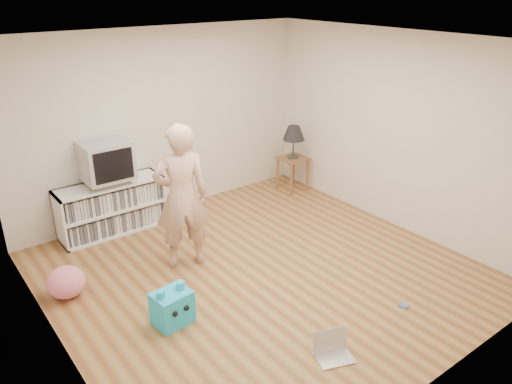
{
  "coord_description": "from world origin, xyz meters",
  "views": [
    {
      "loc": [
        -3.07,
        -3.94,
        3.16
      ],
      "look_at": [
        0.24,
        0.4,
        0.82
      ],
      "focal_mm": 35.0,
      "sensor_mm": 36.0,
      "label": 1
    }
  ],
  "objects": [
    {
      "name": "walls",
      "position": [
        0.0,
        0.0,
        1.3
      ],
      "size": [
        4.52,
        4.52,
        2.6
      ],
      "color": "beige",
      "rests_on": "ground"
    },
    {
      "name": "crt_tv",
      "position": [
        -0.95,
        2.02,
        1.02
      ],
      "size": [
        0.6,
        0.53,
        0.5
      ],
      "color": "#A0A0A5",
      "rests_on": "dvd_deck"
    },
    {
      "name": "table_lamp",
      "position": [
        1.92,
        1.65,
        0.94
      ],
      "size": [
        0.34,
        0.34,
        0.52
      ],
      "color": "#333333",
      "rests_on": "side_table"
    },
    {
      "name": "plush_pink",
      "position": [
        -1.95,
        0.89,
        0.17
      ],
      "size": [
        0.43,
        0.43,
        0.35
      ],
      "primitive_type": "ellipsoid",
      "rotation": [
        0.0,
        0.0,
        0.05
      ],
      "color": "pink",
      "rests_on": "ground"
    },
    {
      "name": "plush_blue",
      "position": [
        -1.26,
        -0.2,
        0.18
      ],
      "size": [
        0.39,
        0.34,
        0.42
      ],
      "rotation": [
        0.0,
        0.0,
        0.11
      ],
      "color": "#1BB9FF",
      "rests_on": "ground"
    },
    {
      "name": "laptop",
      "position": [
        -0.34,
        -1.5,
        0.06
      ],
      "size": [
        0.4,
        0.36,
        0.23
      ],
      "rotation": [
        0.0,
        0.0,
        -0.36
      ],
      "color": "silver",
      "rests_on": "ground"
    },
    {
      "name": "dvd_deck",
      "position": [
        -0.95,
        2.02,
        0.73
      ],
      "size": [
        0.45,
        0.35,
        0.07
      ],
      "primitive_type": "cube",
      "color": "gray",
      "rests_on": "media_unit"
    },
    {
      "name": "side_table",
      "position": [
        1.92,
        1.65,
        0.42
      ],
      "size": [
        0.42,
        0.42,
        0.55
      ],
      "color": "brown",
      "rests_on": "ground"
    },
    {
      "name": "media_unit",
      "position": [
        -0.95,
        2.04,
        0.35
      ],
      "size": [
        1.4,
        0.45,
        0.7
      ],
      "color": "white",
      "rests_on": "ground"
    },
    {
      "name": "person",
      "position": [
        -0.59,
        0.71,
        0.87
      ],
      "size": [
        0.73,
        0.6,
        1.73
      ],
      "primitive_type": "imported",
      "rotation": [
        0.0,
        0.0,
        2.82
      ],
      "color": "#E1AE99",
      "rests_on": "ground"
    },
    {
      "name": "playing_cards",
      "position": [
        0.77,
        -1.44,
        0.01
      ],
      "size": [
        0.09,
        0.1,
        0.02
      ],
      "primitive_type": "cube",
      "rotation": [
        0.0,
        0.0,
        0.28
      ],
      "color": "#4163AF",
      "rests_on": "ground"
    },
    {
      "name": "ground",
      "position": [
        0.0,
        0.0,
        0.0
      ],
      "size": [
        4.5,
        4.5,
        0.0
      ],
      "primitive_type": "plane",
      "color": "brown",
      "rests_on": "ground"
    },
    {
      "name": "ceiling",
      "position": [
        0.0,
        0.0,
        2.6
      ],
      "size": [
        4.5,
        4.5,
        0.01
      ],
      "primitive_type": "cube",
      "color": "white",
      "rests_on": "walls"
    }
  ]
}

